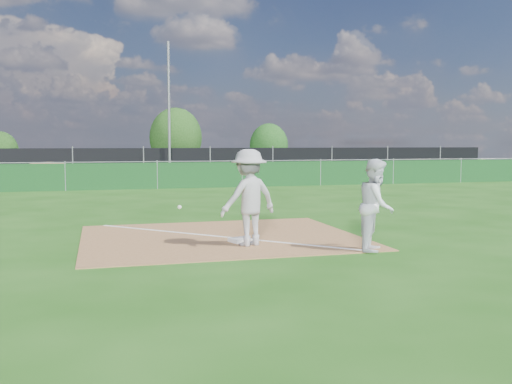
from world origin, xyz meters
TOP-DOWN VIEW (x-y plane):
  - ground at (0.00, 10.00)m, footprint 90.00×90.00m
  - infield_dirt at (0.00, 1.00)m, footprint 6.00×5.00m
  - foul_line at (0.00, 1.00)m, footprint 5.01×5.01m
  - green_fence at (0.00, 15.00)m, footprint 44.00×0.05m
  - dirt_mound at (-5.00, 18.50)m, footprint 3.38×2.60m
  - black_fence at (0.00, 23.00)m, footprint 46.00×0.04m
  - parking_lot at (0.00, 28.00)m, footprint 46.00×9.00m
  - light_pole at (1.50, 22.70)m, footprint 0.16×0.16m
  - first_base at (0.25, 0.24)m, footprint 0.48×0.48m
  - play_at_first at (0.33, -0.18)m, footprint 2.17×1.10m
  - runner at (2.59, -1.33)m, footprint 1.05×1.10m
  - car_left at (-4.11, 27.65)m, footprint 4.63×3.20m
  - car_mid at (-1.18, 27.70)m, footprint 4.35×2.14m
  - car_right at (5.23, 26.65)m, footprint 4.47×2.55m
  - tree_left at (-9.28, 32.68)m, footprint 2.46×2.46m
  - tree_mid at (3.34, 33.82)m, footprint 4.11×4.11m
  - tree_right at (10.81, 33.19)m, footprint 3.11×3.11m

SIDE VIEW (x-z plane):
  - ground at x=0.00m, z-range 0.00..0.00m
  - parking_lot at x=0.00m, z-range 0.00..0.01m
  - infield_dirt at x=0.00m, z-range 0.00..0.02m
  - foul_line at x=0.00m, z-range 0.02..0.03m
  - first_base at x=0.25m, z-range 0.02..0.10m
  - dirt_mound at x=-5.00m, z-range 0.00..1.17m
  - green_fence at x=0.00m, z-range 0.00..1.20m
  - car_right at x=5.23m, z-range 0.01..1.23m
  - car_mid at x=-1.18m, z-range 0.01..1.38m
  - car_left at x=-4.11m, z-range 0.01..1.48m
  - runner at x=2.59m, z-range 0.00..1.79m
  - black_fence at x=0.00m, z-range 0.00..1.80m
  - play_at_first at x=0.33m, z-range 0.02..1.97m
  - tree_left at x=-9.28m, z-range 0.04..2.96m
  - tree_right at x=10.81m, z-range 0.05..3.74m
  - tree_mid at x=3.34m, z-range 0.07..4.94m
  - light_pole at x=1.50m, z-range 0.00..8.00m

